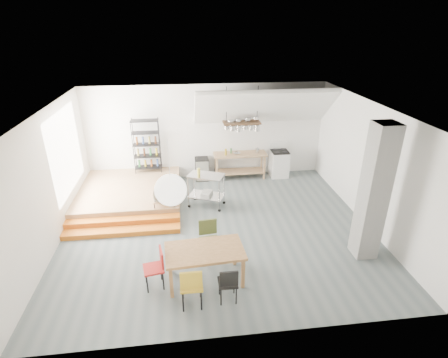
{
  "coord_description": "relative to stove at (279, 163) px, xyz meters",
  "views": [
    {
      "loc": [
        -0.81,
        -7.88,
        5.09
      ],
      "look_at": [
        0.26,
        0.8,
        1.07
      ],
      "focal_mm": 28.0,
      "sensor_mm": 36.0,
      "label": 1
    }
  ],
  "objects": [
    {
      "name": "microwave_shelf",
      "position": [
        -3.9,
        -2.41,
        0.07
      ],
      "size": [
        0.6,
        0.4,
        0.16
      ],
      "color": "#A17550",
      "rests_on": "platform"
    },
    {
      "name": "concrete_column",
      "position": [
        0.8,
        -4.66,
        1.12
      ],
      "size": [
        0.5,
        0.5,
        3.2
      ],
      "primitive_type": "cube",
      "color": "gray",
      "rests_on": "ground"
    },
    {
      "name": "chair_mustard",
      "position": [
        -3.29,
        -5.88,
        0.08
      ],
      "size": [
        0.43,
        0.43,
        0.94
      ],
      "rotation": [
        0.0,
        0.0,
        3.14
      ],
      "color": "#AC881D",
      "rests_on": "ground"
    },
    {
      "name": "chair_red",
      "position": [
        -3.97,
        -5.18,
        0.05
      ],
      "size": [
        0.47,
        0.47,
        0.88
      ],
      "rotation": [
        0.0,
        0.0,
        -1.39
      ],
      "color": "#B41C19",
      "rests_on": "ground"
    },
    {
      "name": "ceiling",
      "position": [
        -2.5,
        -3.16,
        2.72
      ],
      "size": [
        8.0,
        7.0,
        0.02
      ],
      "primitive_type": "cube",
      "color": "white",
      "rests_on": "wall_back"
    },
    {
      "name": "chair_black",
      "position": [
        -2.58,
        -5.82,
        0.01
      ],
      "size": [
        0.37,
        0.37,
        0.82
      ],
      "rotation": [
        0.0,
        0.0,
        3.14
      ],
      "color": "black",
      "rests_on": "ground"
    },
    {
      "name": "bowl",
      "position": [
        -1.52,
        -0.06,
        0.46
      ],
      "size": [
        0.27,
        0.27,
        0.06
      ],
      "primitive_type": "imported",
      "rotation": [
        0.0,
        0.0,
        0.19
      ],
      "color": "silver",
      "rests_on": "kitchen_counter"
    },
    {
      "name": "platform",
      "position": [
        -5.0,
        -1.16,
        -0.28
      ],
      "size": [
        3.0,
        3.0,
        0.4
      ],
      "primitive_type": "cube",
      "color": "#A17550",
      "rests_on": "ground"
    },
    {
      "name": "wall_left",
      "position": [
        -6.5,
        -3.16,
        1.12
      ],
      "size": [
        0.04,
        7.0,
        3.2
      ],
      "primitive_type": "cube",
      "color": "silver",
      "rests_on": "ground"
    },
    {
      "name": "slope_ceiling",
      "position": [
        -0.7,
        -0.26,
        2.07
      ],
      "size": [
        4.4,
        1.44,
        1.32
      ],
      "primitive_type": "cube",
      "rotation": [
        -0.73,
        0.0,
        0.0
      ],
      "color": "white",
      "rests_on": "wall_back"
    },
    {
      "name": "pot_rack",
      "position": [
        -1.37,
        -0.23,
        1.5
      ],
      "size": [
        1.2,
        0.5,
        1.43
      ],
      "color": "#3F2819",
      "rests_on": "ceiling"
    },
    {
      "name": "stove",
      "position": [
        0.0,
        0.0,
        0.0
      ],
      "size": [
        0.6,
        0.6,
        1.18
      ],
      "color": "white",
      "rests_on": "ground"
    },
    {
      "name": "paper_lantern",
      "position": [
        -3.58,
        -5.17,
        1.72
      ],
      "size": [
        0.6,
        0.6,
        0.6
      ],
      "primitive_type": "sphere",
      "color": "white",
      "rests_on": "ceiling"
    },
    {
      "name": "wall_back",
      "position": [
        -2.5,
        0.34,
        1.12
      ],
      "size": [
        8.0,
        0.04,
        3.2
      ],
      "primitive_type": "cube",
      "color": "silver",
      "rests_on": "ground"
    },
    {
      "name": "microwave",
      "position": [
        -3.9,
        -2.41,
        0.23
      ],
      "size": [
        0.57,
        0.43,
        0.29
      ],
      "primitive_type": "imported",
      "rotation": [
        0.0,
        0.0,
        -0.14
      ],
      "color": "beige",
      "rests_on": "microwave_shelf"
    },
    {
      "name": "dining_table",
      "position": [
        -2.98,
        -5.12,
        0.2
      ],
      "size": [
        1.68,
        1.02,
        0.77
      ],
      "rotation": [
        0.0,
        0.0,
        0.07
      ],
      "color": "brown",
      "rests_on": "ground"
    },
    {
      "name": "wall_right",
      "position": [
        1.5,
        -3.16,
        1.12
      ],
      "size": [
        0.04,
        7.0,
        3.2
      ],
      "primitive_type": "cube",
      "color": "silver",
      "rests_on": "ground"
    },
    {
      "name": "rolling_cart",
      "position": [
        -2.7,
        -1.88,
        0.17
      ],
      "size": [
        1.14,
        0.91,
        1.0
      ],
      "rotation": [
        0.0,
        0.0,
        -0.4
      ],
      "color": "silver",
      "rests_on": "ground"
    },
    {
      "name": "wire_shelving",
      "position": [
        -4.5,
        0.04,
        0.85
      ],
      "size": [
        0.88,
        0.38,
        1.8
      ],
      "color": "black",
      "rests_on": "platform"
    },
    {
      "name": "step_upper",
      "position": [
        -5.0,
        -2.76,
        -0.35
      ],
      "size": [
        3.0,
        0.35,
        0.27
      ],
      "primitive_type": "cube",
      "color": "#C96417",
      "rests_on": "ground"
    },
    {
      "name": "kitchen_counter",
      "position": [
        -1.4,
        -0.01,
        0.15
      ],
      "size": [
        1.8,
        0.6,
        0.91
      ],
      "color": "#A17550",
      "rests_on": "ground"
    },
    {
      "name": "step_lower",
      "position": [
        -5.0,
        -3.11,
        -0.41
      ],
      "size": [
        3.0,
        0.35,
        0.13
      ],
      "primitive_type": "cube",
      "color": "#C96417",
      "rests_on": "ground"
    },
    {
      "name": "chair_olive",
      "position": [
        -2.83,
        -4.38,
        0.09
      ],
      "size": [
        0.48,
        0.48,
        0.96
      ],
      "rotation": [
        0.0,
        0.0,
        0.11
      ],
      "color": "#4A5629",
      "rests_on": "ground"
    },
    {
      "name": "window_pane",
      "position": [
        -6.48,
        -1.66,
        1.32
      ],
      "size": [
        0.02,
        2.5,
        2.2
      ],
      "primitive_type": "cube",
      "color": "white",
      "rests_on": "wall_left"
    },
    {
      "name": "mini_fridge",
      "position": [
        -2.71,
        0.04,
        -0.09
      ],
      "size": [
        0.45,
        0.45,
        0.77
      ],
      "primitive_type": "cube",
      "color": "black",
      "rests_on": "ground"
    },
    {
      "name": "floor",
      "position": [
        -2.5,
        -3.16,
        -0.48
      ],
      "size": [
        8.0,
        8.0,
        0.0
      ],
      "primitive_type": "plane",
      "color": "#535F61",
      "rests_on": "ground"
    }
  ]
}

